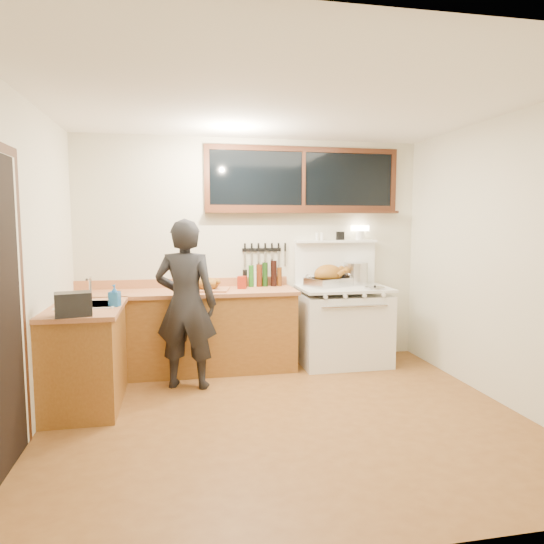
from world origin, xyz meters
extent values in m
cube|color=brown|center=(0.00, 0.00, -0.01)|extent=(4.00, 3.50, 0.02)
cube|color=beige|center=(0.00, 1.77, 1.30)|extent=(4.00, 0.05, 2.60)
cube|color=beige|center=(0.00, -1.77, 1.30)|extent=(4.00, 0.05, 2.60)
cube|color=beige|center=(-2.02, 0.00, 1.30)|extent=(0.05, 3.50, 2.60)
cube|color=beige|center=(2.02, 0.00, 1.30)|extent=(0.05, 3.50, 2.60)
cube|color=white|center=(0.00, 0.00, 2.62)|extent=(4.00, 3.50, 0.05)
cube|color=brown|center=(-0.80, 1.45, 0.43)|extent=(2.40, 0.60, 0.86)
cube|color=#AF6E45|center=(-0.80, 1.44, 0.88)|extent=(2.44, 0.64, 0.04)
cube|color=#AF6E45|center=(-0.80, 1.74, 0.95)|extent=(2.40, 0.03, 0.10)
sphere|color=#B78C38|center=(-1.80, 1.17, 0.70)|extent=(0.03, 0.03, 0.03)
sphere|color=#B78C38|center=(-1.30, 1.17, 0.70)|extent=(0.03, 0.03, 0.03)
sphere|color=#B78C38|center=(-0.80, 1.17, 0.70)|extent=(0.03, 0.03, 0.03)
sphere|color=#B78C38|center=(-0.30, 1.17, 0.70)|extent=(0.03, 0.03, 0.03)
sphere|color=#B78C38|center=(0.15, 1.17, 0.70)|extent=(0.03, 0.03, 0.03)
cube|color=brown|center=(-1.70, 0.62, 0.43)|extent=(0.60, 1.05, 0.86)
cube|color=#AF6E45|center=(-1.69, 0.62, 0.88)|extent=(0.64, 1.09, 0.04)
cube|color=white|center=(-1.68, 0.70, 0.84)|extent=(0.45, 0.40, 0.14)
cube|color=white|center=(-1.68, 0.70, 0.91)|extent=(0.50, 0.45, 0.01)
cylinder|color=silver|center=(-1.68, 0.88, 1.02)|extent=(0.02, 0.02, 0.24)
cylinder|color=silver|center=(-1.68, 0.80, 1.13)|extent=(0.02, 0.18, 0.02)
cube|color=white|center=(1.00, 1.40, 0.41)|extent=(1.00, 0.70, 0.82)
cube|color=white|center=(1.00, 1.40, 0.89)|extent=(1.02, 0.72, 0.03)
cube|color=white|center=(1.00, 1.06, 0.52)|extent=(0.88, 0.02, 0.46)
cylinder|color=silver|center=(1.00, 1.03, 0.74)|extent=(0.75, 0.02, 0.02)
cylinder|color=white|center=(0.67, 1.04, 0.85)|extent=(0.04, 0.03, 0.04)
cylinder|color=white|center=(0.89, 1.04, 0.85)|extent=(0.04, 0.03, 0.04)
cylinder|color=white|center=(1.11, 1.04, 0.85)|extent=(0.04, 0.03, 0.04)
cylinder|color=white|center=(1.33, 1.04, 0.85)|extent=(0.04, 0.03, 0.04)
cube|color=white|center=(1.00, 1.72, 1.15)|extent=(1.00, 0.05, 0.50)
cube|color=white|center=(1.00, 1.69, 1.41)|extent=(1.00, 0.12, 0.03)
cylinder|color=white|center=(1.30, 1.69, 1.48)|extent=(0.11, 0.11, 0.11)
cube|color=#FFE5B2|center=(1.30, 1.69, 1.57)|extent=(0.19, 0.10, 0.06)
cube|color=black|center=(1.05, 1.69, 1.48)|extent=(0.09, 0.05, 0.10)
cylinder|color=white|center=(0.82, 1.69, 1.47)|extent=(0.04, 0.04, 0.09)
cylinder|color=white|center=(0.76, 1.69, 1.47)|extent=(0.04, 0.04, 0.09)
cube|color=black|center=(0.60, 1.73, 2.15)|extent=(2.20, 0.01, 0.62)
cube|color=#34190E|center=(0.60, 1.73, 2.49)|extent=(2.32, 0.04, 0.06)
cube|color=#34190E|center=(0.60, 1.73, 1.81)|extent=(2.32, 0.04, 0.06)
cube|color=#34190E|center=(-0.53, 1.73, 2.15)|extent=(0.06, 0.04, 0.62)
cube|color=#34190E|center=(1.73, 1.73, 2.15)|extent=(0.06, 0.04, 0.62)
cube|color=#34190E|center=(0.60, 1.73, 2.15)|extent=(0.04, 0.04, 0.62)
cube|color=#34190E|center=(0.60, 1.68, 1.76)|extent=(2.32, 0.13, 0.03)
cube|color=black|center=(-1.99, -0.55, 1.05)|extent=(0.01, 0.86, 2.10)
cube|color=#34190E|center=(-1.99, -0.07, 1.05)|extent=(0.01, 0.07, 2.10)
cube|color=black|center=(0.10, 1.74, 1.32)|extent=(0.46, 0.02, 0.04)
cube|color=silver|center=(-0.10, 1.72, 1.21)|extent=(0.02, 0.00, 0.18)
cube|color=black|center=(-0.10, 1.72, 1.35)|extent=(0.02, 0.02, 0.10)
cube|color=silver|center=(-0.02, 1.72, 1.21)|extent=(0.02, 0.00, 0.18)
cube|color=black|center=(-0.02, 1.72, 1.35)|extent=(0.02, 0.02, 0.10)
cube|color=silver|center=(0.06, 1.72, 1.21)|extent=(0.02, 0.00, 0.18)
cube|color=black|center=(0.06, 1.72, 1.35)|extent=(0.02, 0.02, 0.10)
cube|color=silver|center=(0.14, 1.72, 1.21)|extent=(0.03, 0.00, 0.18)
cube|color=black|center=(0.14, 1.72, 1.35)|extent=(0.02, 0.02, 0.10)
cube|color=silver|center=(0.22, 1.72, 1.21)|extent=(0.03, 0.00, 0.18)
cube|color=black|center=(0.22, 1.72, 1.35)|extent=(0.02, 0.02, 0.10)
cube|color=silver|center=(0.30, 1.72, 1.21)|extent=(0.03, 0.00, 0.18)
cube|color=black|center=(0.30, 1.72, 1.35)|extent=(0.02, 0.02, 0.10)
cube|color=silver|center=(0.38, 1.72, 1.21)|extent=(0.03, 0.00, 0.18)
cube|color=black|center=(0.38, 1.72, 1.35)|extent=(0.02, 0.02, 0.10)
imported|color=black|center=(-0.80, 0.93, 0.84)|extent=(0.70, 0.55, 1.68)
imported|color=#2367B2|center=(-1.43, 0.59, 1.00)|extent=(0.11, 0.11, 0.19)
cube|color=black|center=(-1.70, 0.19, 1.00)|extent=(0.31, 0.25, 0.19)
cube|color=#AF6E45|center=(-0.56, 1.40, 0.91)|extent=(0.51, 0.42, 0.02)
ellipsoid|color=brown|center=(-0.56, 1.40, 0.98)|extent=(0.28, 0.22, 0.14)
sphere|color=brown|center=(-0.44, 1.46, 1.00)|extent=(0.06, 0.06, 0.06)
sphere|color=brown|center=(-0.44, 1.35, 1.00)|extent=(0.06, 0.06, 0.06)
cube|color=silver|center=(0.84, 1.50, 0.95)|extent=(0.56, 0.50, 0.10)
cube|color=#3F3F42|center=(0.84, 1.50, 0.98)|extent=(0.50, 0.44, 0.03)
torus|color=silver|center=(0.60, 1.50, 1.00)|extent=(0.05, 0.09, 0.10)
torus|color=silver|center=(1.08, 1.50, 1.00)|extent=(0.05, 0.09, 0.10)
ellipsoid|color=brown|center=(0.84, 1.50, 1.04)|extent=(0.44, 0.39, 0.23)
cylinder|color=brown|center=(0.97, 1.41, 1.06)|extent=(0.14, 0.10, 0.10)
sphere|color=brown|center=(1.03, 1.41, 1.09)|extent=(0.07, 0.07, 0.07)
cylinder|color=brown|center=(0.97, 1.58, 1.06)|extent=(0.14, 0.10, 0.10)
sphere|color=brown|center=(1.03, 1.58, 1.09)|extent=(0.07, 0.07, 0.07)
cylinder|color=silver|center=(1.21, 1.56, 1.03)|extent=(0.29, 0.29, 0.27)
cylinder|color=silver|center=(1.02, 1.70, 0.96)|extent=(0.20, 0.20, 0.13)
cylinder|color=black|center=(1.04, 1.82, 1.02)|extent=(0.05, 0.17, 0.02)
cylinder|color=silver|center=(1.29, 1.19, 0.91)|extent=(0.30, 0.30, 0.02)
sphere|color=black|center=(1.29, 1.19, 0.93)|extent=(0.03, 0.03, 0.03)
cube|color=maroon|center=(-0.17, 1.49, 0.97)|extent=(0.11, 0.10, 0.14)
cylinder|color=white|center=(0.02, 1.68, 0.99)|extent=(0.12, 0.12, 0.18)
cylinder|color=black|center=(-0.11, 1.63, 1.00)|extent=(0.05, 0.05, 0.20)
cylinder|color=black|center=(-0.04, 1.63, 1.02)|extent=(0.06, 0.06, 0.25)
cylinder|color=black|center=(0.05, 1.63, 1.03)|extent=(0.07, 0.07, 0.26)
cylinder|color=black|center=(0.12, 1.63, 1.04)|extent=(0.06, 0.06, 0.28)
cylinder|color=black|center=(0.22, 1.63, 1.05)|extent=(0.07, 0.07, 0.30)
cylinder|color=black|center=(0.29, 1.63, 1.01)|extent=(0.06, 0.06, 0.22)
camera|label=1|loc=(-0.88, -3.86, 1.65)|focal=32.00mm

